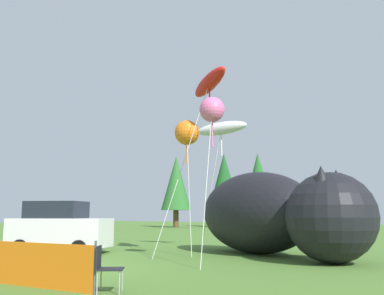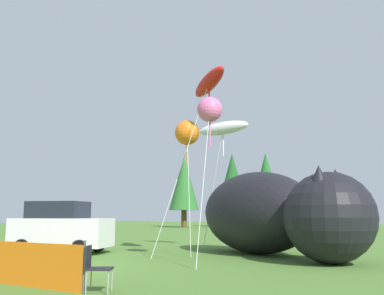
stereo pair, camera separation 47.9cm
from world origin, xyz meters
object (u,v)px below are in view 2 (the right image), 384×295
object	(u,v)px
parked_car	(61,228)
kite_white_ghost	(223,129)
folding_chair	(95,264)
inflatable_cat	(271,216)
kite_red_lizard	(209,83)
kite_pink_octopus	(210,110)
kite_orange_flower	(187,133)

from	to	relation	value
parked_car	kite_white_ghost	world-z (taller)	kite_white_ghost
parked_car	folding_chair	xyz separation A→B (m)	(8.07, -4.84, -0.46)
inflatable_cat	parked_car	bearing A→B (deg)	-124.85
parked_car	folding_chair	world-z (taller)	parked_car
parked_car	kite_white_ghost	size ratio (longest dim) A/B	0.72
inflatable_cat	kite_red_lizard	bearing A→B (deg)	-114.26
parked_car	kite_pink_octopus	distance (m)	8.07
parked_car	inflatable_cat	bearing A→B (deg)	2.60
kite_orange_flower	inflatable_cat	bearing A→B (deg)	23.09
kite_red_lizard	kite_orange_flower	distance (m)	2.26
kite_pink_octopus	kite_white_ghost	distance (m)	5.51
kite_pink_octopus	kite_white_ghost	xyz separation A→B (m)	(-2.68, 4.79, 0.44)
parked_car	folding_chair	bearing A→B (deg)	-58.01
inflatable_cat	kite_orange_flower	xyz separation A→B (m)	(-3.08, -1.31, 3.39)
parked_car	kite_white_ghost	bearing A→B (deg)	26.09
inflatable_cat	kite_white_ghost	xyz separation A→B (m)	(-3.15, 1.45, 4.02)
parked_car	inflatable_cat	distance (m)	8.51
kite_white_ghost	kite_red_lizard	size ratio (longest dim) A/B	0.81
parked_car	kite_orange_flower	size ratio (longest dim) A/B	0.79
kite_red_lizard	folding_chair	bearing A→B (deg)	-71.63
parked_car	kite_orange_flower	world-z (taller)	kite_orange_flower
parked_car	kite_red_lizard	bearing A→B (deg)	-1.41
inflatable_cat	kite_pink_octopus	size ratio (longest dim) A/B	1.56
folding_chair	parked_car	bearing A→B (deg)	110.82
folding_chair	kite_red_lizard	xyz separation A→B (m)	(-2.50, 7.52, 6.20)
kite_white_ghost	kite_pink_octopus	bearing A→B (deg)	-60.79
parked_car	kite_red_lizard	xyz separation A→B (m)	(5.58, 2.68, 5.74)
parked_car	kite_pink_octopus	xyz separation A→B (m)	(6.91, 0.86, 4.07)
inflatable_cat	kite_white_ghost	bearing A→B (deg)	-179.23
kite_white_ghost	kite_orange_flower	distance (m)	2.83
kite_white_ghost	kite_red_lizard	xyz separation A→B (m)	(1.35, -2.97, 1.22)
folding_chair	kite_orange_flower	size ratio (longest dim) A/B	0.17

